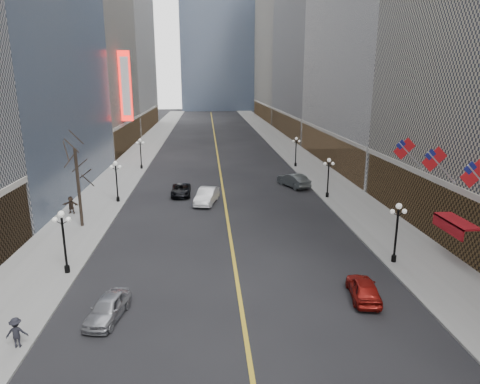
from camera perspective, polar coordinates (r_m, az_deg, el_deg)
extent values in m
cube|color=gray|center=(71.43, 8.48, 4.04)|extent=(6.00, 230.00, 0.15)
cube|color=gray|center=(70.70, -14.28, 3.63)|extent=(6.00, 230.00, 0.15)
cube|color=gold|center=(79.52, -3.06, 5.23)|extent=(0.25, 200.00, 0.02)
cube|color=brown|center=(70.22, 12.44, 5.76)|extent=(2.80, 35.00, 5.00)
cube|color=gray|center=(109.66, 13.29, 20.10)|extent=(26.00, 40.00, 48.00)
cube|color=brown|center=(106.87, 6.59, 9.03)|extent=(2.80, 39.00, 5.00)
cube|color=#A29B86|center=(151.82, 8.27, 21.42)|extent=(26.00, 46.00, 62.00)
cube|color=brown|center=(149.15, 3.43, 10.73)|extent=(2.80, 45.00, 5.00)
cube|color=#A29B86|center=(90.66, -24.20, 21.07)|extent=(26.00, 30.00, 50.00)
cube|color=brown|center=(87.62, -15.42, 7.33)|extent=(2.80, 29.00, 5.00)
cube|color=brown|center=(120.99, -12.46, 9.45)|extent=(2.80, 37.00, 5.00)
cylinder|color=black|center=(34.03, 19.82, -8.33)|extent=(0.36, 0.36, 0.50)
cylinder|color=black|center=(33.41, 20.08, -5.56)|extent=(0.16, 0.16, 4.00)
sphere|color=white|center=(32.71, 20.44, -1.78)|extent=(0.44, 0.44, 0.44)
sphere|color=white|center=(32.64, 19.66, -2.48)|extent=(0.36, 0.36, 0.36)
sphere|color=white|center=(33.01, 21.08, -2.42)|extent=(0.36, 0.36, 0.36)
cylinder|color=black|center=(50.04, 11.55, -0.37)|extent=(0.36, 0.36, 0.50)
cylinder|color=black|center=(49.62, 11.66, 1.58)|extent=(0.16, 0.16, 4.00)
sphere|color=white|center=(49.15, 11.80, 4.19)|extent=(0.44, 0.44, 0.44)
sphere|color=white|center=(49.10, 11.27, 3.73)|extent=(0.36, 0.36, 0.36)
sphere|color=white|center=(49.35, 12.27, 3.73)|extent=(0.36, 0.36, 0.36)
cylinder|color=black|center=(67.06, 7.40, 3.66)|extent=(0.36, 0.36, 0.50)
cylinder|color=black|center=(66.75, 7.45, 5.13)|extent=(0.16, 0.16, 4.00)
sphere|color=white|center=(66.41, 7.52, 7.09)|extent=(0.44, 0.44, 0.44)
sphere|color=white|center=(66.37, 7.13, 6.75)|extent=(0.36, 0.36, 0.36)
sphere|color=white|center=(66.55, 7.89, 6.74)|extent=(0.36, 0.36, 0.36)
cylinder|color=black|center=(32.72, -22.04, -9.50)|extent=(0.36, 0.36, 0.50)
cylinder|color=black|center=(32.07, -22.35, -6.64)|extent=(0.16, 0.16, 4.00)
sphere|color=white|center=(31.34, -22.76, -2.71)|extent=(0.44, 0.44, 0.44)
sphere|color=white|center=(31.60, -23.46, -3.41)|extent=(0.36, 0.36, 0.36)
sphere|color=white|center=(31.32, -21.90, -3.41)|extent=(0.36, 0.36, 0.36)
cylinder|color=black|center=(49.15, -15.95, -0.93)|extent=(0.36, 0.36, 0.50)
cylinder|color=black|center=(48.73, -16.10, 1.05)|extent=(0.16, 0.16, 4.00)
sphere|color=white|center=(48.25, -16.29, 3.71)|extent=(0.44, 0.44, 0.44)
sphere|color=white|center=(48.42, -16.78, 3.23)|extent=(0.36, 0.36, 0.36)
sphere|color=white|center=(48.24, -15.73, 3.26)|extent=(0.36, 0.36, 0.36)
cylinder|color=black|center=(66.41, -12.99, 3.29)|extent=(0.36, 0.36, 0.50)
cylinder|color=black|center=(66.09, -13.08, 4.77)|extent=(0.16, 0.16, 4.00)
sphere|color=white|center=(65.74, -13.20, 6.75)|extent=(0.44, 0.44, 0.44)
sphere|color=white|center=(65.87, -13.56, 6.39)|extent=(0.36, 0.36, 0.36)
sphere|color=white|center=(65.73, -12.79, 6.42)|extent=(0.36, 0.36, 0.36)
cube|color=red|center=(31.10, 28.83, 2.19)|extent=(1.94, 0.04, 1.94)
cube|color=navy|center=(30.85, 28.36, 2.82)|extent=(0.88, 0.06, 0.88)
cylinder|color=#B2B2B7|center=(35.73, 25.30, 2.97)|extent=(2.49, 0.12, 2.49)
cube|color=red|center=(35.30, 24.49, 4.01)|extent=(1.94, 0.04, 1.94)
cube|color=navy|center=(35.08, 24.05, 4.58)|extent=(0.88, 0.06, 0.88)
cylinder|color=#B2B2B7|center=(40.07, 21.84, 4.48)|extent=(2.49, 0.12, 2.49)
cube|color=red|center=(39.69, 21.08, 5.42)|extent=(1.94, 0.04, 1.94)
cube|color=navy|center=(39.49, 20.67, 5.93)|extent=(0.88, 0.06, 0.88)
cube|color=maroon|center=(35.17, 26.94, -3.48)|extent=(1.40, 4.00, 0.15)
cube|color=maroon|center=(34.96, 25.95, -4.16)|extent=(0.10, 4.00, 0.90)
cube|color=red|center=(79.64, -15.02, 13.45)|extent=(2.00, 0.50, 12.00)
cube|color=white|center=(79.63, -14.99, 13.45)|extent=(1.40, 0.55, 10.00)
cylinder|color=#2D231C|center=(41.23, -20.71, 0.50)|extent=(0.28, 0.28, 7.20)
imported|color=#A7A9AF|center=(26.27, -17.22, -14.55)|extent=(2.40, 4.26, 1.37)
imported|color=white|center=(47.02, -4.46, -0.53)|extent=(2.94, 5.43, 1.70)
imported|color=black|center=(50.56, -7.87, 0.26)|extent=(2.27, 4.80, 1.32)
imported|color=maroon|center=(28.28, 16.15, -12.22)|extent=(2.19, 4.27, 1.39)
imported|color=#4A5052|center=(54.58, 7.15, 1.58)|extent=(3.71, 5.50, 1.72)
imported|color=black|center=(25.24, -27.65, -16.27)|extent=(1.09, 0.57, 1.61)
imported|color=#32251B|center=(46.11, -21.61, -1.62)|extent=(1.71, 0.75, 1.78)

